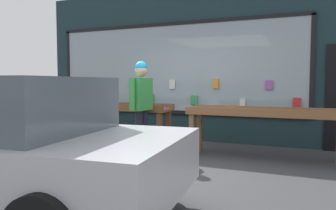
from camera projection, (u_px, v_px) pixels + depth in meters
name	position (u px, v px, depth m)	size (l,w,h in m)	color
ground_plane	(157.00, 163.00, 5.48)	(40.00, 40.00, 0.00)	#38383A
shopfront_facade	(200.00, 64.00, 7.55)	(8.26, 0.29, 3.58)	#192D33
display_table_left	(111.00, 111.00, 7.02)	(2.67, 0.61, 0.92)	brown
display_table_right	(263.00, 117.00, 5.78)	(2.67, 0.62, 0.91)	brown
person_browsing	(141.00, 100.00, 6.07)	(0.25, 0.68, 1.75)	black
small_dog	(114.00, 142.00, 6.08)	(0.37, 0.45, 0.36)	#99724C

